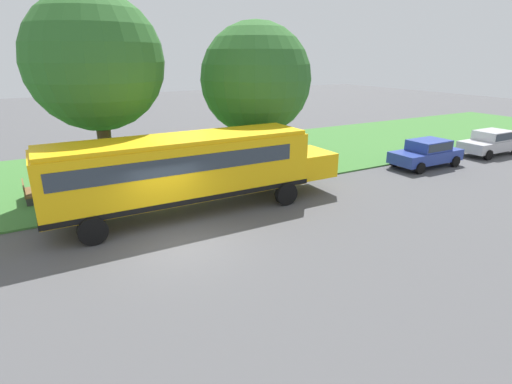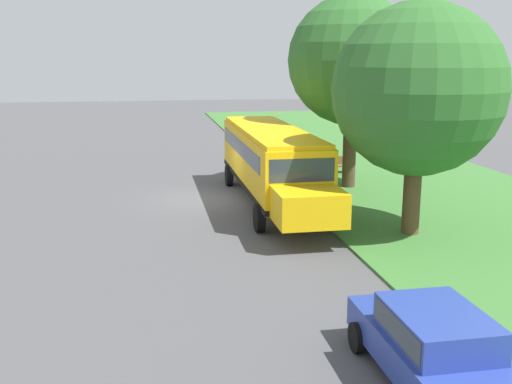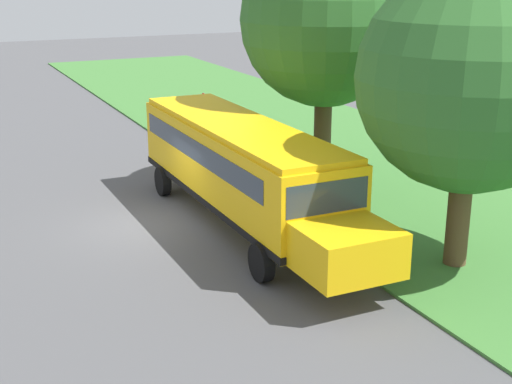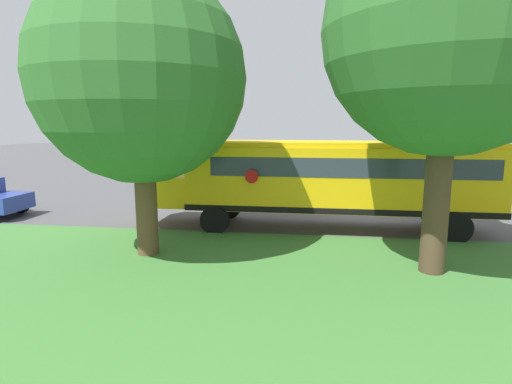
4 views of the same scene
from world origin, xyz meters
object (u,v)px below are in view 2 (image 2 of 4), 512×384
oak_tree_beside_bus (352,59)px  stop_sign (275,137)px  oak_tree_roadside_mid (416,89)px  park_bench (333,165)px  school_bus (272,159)px  car_blue_nearest (434,344)px

oak_tree_beside_bus → stop_sign: size_ratio=3.22×
oak_tree_roadside_mid → park_bench: oak_tree_roadside_mid is taller
school_bus → oak_tree_roadside_mid: oak_tree_roadside_mid is taller
oak_tree_beside_bus → school_bus: bearing=29.8°
oak_tree_beside_bus → oak_tree_roadside_mid: 7.78m
oak_tree_roadside_mid → stop_sign: bearing=-82.0°
school_bus → oak_tree_beside_bus: 6.28m
school_bus → oak_tree_roadside_mid: 7.18m
car_blue_nearest → oak_tree_beside_bus: (-4.14, -16.90, 5.07)m
school_bus → stop_sign: bearing=-103.2°
car_blue_nearest → oak_tree_roadside_mid: oak_tree_roadside_mid is taller
car_blue_nearest → park_bench: 20.79m
car_blue_nearest → stop_sign: stop_sign is taller
stop_sign → oak_tree_roadside_mid: bearing=98.0°
oak_tree_roadside_mid → park_bench: size_ratio=4.87×
school_bus → oak_tree_beside_bus: bearing=-150.2°
car_blue_nearest → oak_tree_roadside_mid: bearing=-111.7°
oak_tree_beside_bus → stop_sign: bearing=-66.9°
oak_tree_roadside_mid → stop_sign: 13.72m
school_bus → oak_tree_roadside_mid: (-3.70, 5.31, 3.10)m
stop_sign → car_blue_nearest: bearing=85.4°
car_blue_nearest → oak_tree_roadside_mid: size_ratio=0.56×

